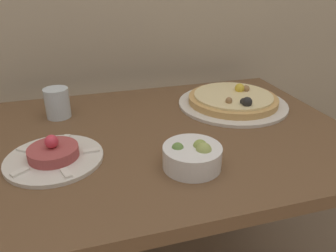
# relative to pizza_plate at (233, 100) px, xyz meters

# --- Properties ---
(dining_table) EXTENTS (1.07, 0.76, 0.74)m
(dining_table) POSITION_rel_pizza_plate_xyz_m (-0.28, -0.13, -0.13)
(dining_table) COLOR brown
(dining_table) RESTS_ON ground_plane
(pizza_plate) EXTENTS (0.37, 0.37, 0.06)m
(pizza_plate) POSITION_rel_pizza_plate_xyz_m (0.00, 0.00, 0.00)
(pizza_plate) COLOR silver
(pizza_plate) RESTS_ON dining_table
(tartare_plate) EXTENTS (0.23, 0.23, 0.07)m
(tartare_plate) POSITION_rel_pizza_plate_xyz_m (-0.58, -0.20, -0.00)
(tartare_plate) COLOR silver
(tartare_plate) RESTS_ON dining_table
(small_bowl) EXTENTS (0.14, 0.14, 0.07)m
(small_bowl) POSITION_rel_pizza_plate_xyz_m (-0.27, -0.32, 0.01)
(small_bowl) COLOR white
(small_bowl) RESTS_ON dining_table
(drinking_glass) EXTENTS (0.08, 0.08, 0.09)m
(drinking_glass) POSITION_rel_pizza_plate_xyz_m (-0.57, 0.07, 0.03)
(drinking_glass) COLOR silver
(drinking_glass) RESTS_ON dining_table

